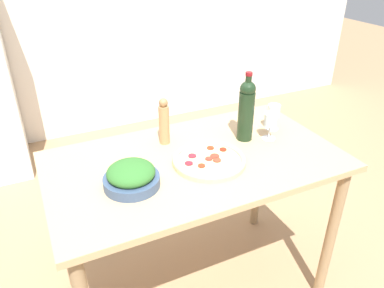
{
  "coord_description": "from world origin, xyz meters",
  "views": [
    {
      "loc": [
        -0.66,
        -1.36,
        1.81
      ],
      "look_at": [
        0.0,
        0.04,
        0.94
      ],
      "focal_mm": 35.0,
      "sensor_mm": 36.0,
      "label": 1
    }
  ],
  "objects": [
    {
      "name": "ground_plane",
      "position": [
        0.0,
        0.0,
        0.0
      ],
      "size": [
        14.0,
        14.0,
        0.0
      ],
      "primitive_type": "plane",
      "color": "#9E7A56"
    },
    {
      "name": "salad_bowl",
      "position": [
        -0.34,
        -0.08,
        0.93
      ],
      "size": [
        0.24,
        0.24,
        0.11
      ],
      "color": "#384C6B",
      "rests_on": "prep_counter"
    },
    {
      "name": "pepper_mill",
      "position": [
        -0.07,
        0.21,
        1.0
      ],
      "size": [
        0.05,
        0.05,
        0.24
      ],
      "color": "#AD7F51",
      "rests_on": "prep_counter"
    },
    {
      "name": "wine_glass_near",
      "position": [
        0.43,
        0.02,
        0.98
      ],
      "size": [
        0.07,
        0.07,
        0.14
      ],
      "color": "silver",
      "rests_on": "prep_counter"
    },
    {
      "name": "homemade_pizza",
      "position": [
        0.04,
        -0.06,
        0.9
      ],
      "size": [
        0.34,
        0.34,
        0.03
      ],
      "color": "#DBC189",
      "rests_on": "prep_counter"
    },
    {
      "name": "prep_counter",
      "position": [
        0.0,
        0.0,
        0.77
      ],
      "size": [
        1.38,
        0.79,
        0.88
      ],
      "color": "tan",
      "rests_on": "ground_plane"
    },
    {
      "name": "wine_bottle",
      "position": [
        0.32,
        0.07,
        1.05
      ],
      "size": [
        0.08,
        0.08,
        0.36
      ],
      "color": "black",
      "rests_on": "prep_counter"
    },
    {
      "name": "wine_glass_far",
      "position": [
        0.51,
        0.1,
        0.98
      ],
      "size": [
        0.07,
        0.07,
        0.14
      ],
      "color": "silver",
      "rests_on": "prep_counter"
    }
  ]
}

